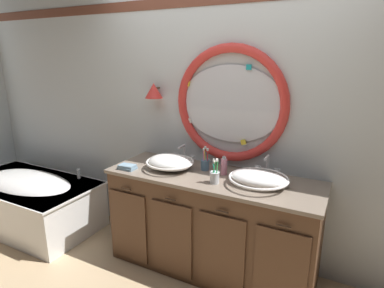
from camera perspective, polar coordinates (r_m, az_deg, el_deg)
ground_plane at (r=3.00m, az=0.57°, el=-23.18°), size 14.00×14.00×0.00m
back_wall_assembly at (r=2.92m, az=5.92°, el=4.44°), size 6.40×0.26×2.60m
vanity_counter at (r=2.91m, az=3.51°, el=-13.82°), size 1.83×0.66×0.89m
bathtub at (r=4.08m, az=-27.02°, el=-8.64°), size 1.59×0.85×0.63m
sink_basin_left at (r=2.85m, az=-3.94°, el=-3.24°), size 0.43×0.43×0.13m
sink_basin_right at (r=2.55m, az=11.77°, el=-6.03°), size 0.47×0.47×0.11m
faucet_set_left at (r=3.06m, az=-1.49°, el=-1.88°), size 0.23×0.14×0.17m
faucet_set_right at (r=2.78m, az=13.24°, el=-4.08°), size 0.22×0.13×0.18m
toothbrush_holder_left at (r=2.83m, az=2.35°, el=-3.57°), size 0.08×0.08×0.22m
toothbrush_holder_right at (r=2.55m, az=4.05°, el=-5.80°), size 0.08×0.08×0.21m
soap_dispenser at (r=2.73m, az=5.71°, el=-3.96°), size 0.05×0.06×0.17m
folded_hand_towel at (r=2.92m, az=-11.47°, el=-4.04°), size 0.16×0.11×0.04m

